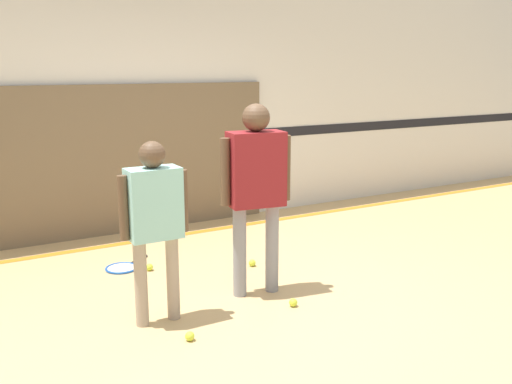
{
  "coord_description": "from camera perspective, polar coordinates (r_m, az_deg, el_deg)",
  "views": [
    {
      "loc": [
        -2.03,
        -3.68,
        1.86
      ],
      "look_at": [
        0.2,
        0.21,
        0.87
      ],
      "focal_mm": 40.0,
      "sensor_mm": 36.0,
      "label": 1
    }
  ],
  "objects": [
    {
      "name": "wall_back",
      "position": [
        6.57,
        -11.93,
        9.94
      ],
      "size": [
        16.0,
        0.07,
        3.2
      ],
      "color": "silver",
      "rests_on": "ground_plane"
    },
    {
      "name": "tennis_ball_by_spare_racket",
      "position": [
        5.42,
        -10.61,
        -7.4
      ],
      "size": [
        0.07,
        0.07,
        0.07
      ],
      "primitive_type": "sphere",
      "color": "#CCE038",
      "rests_on": "ground_plane"
    },
    {
      "name": "tennis_ball_near_instructor",
      "position": [
        4.59,
        3.74,
        -10.98
      ],
      "size": [
        0.07,
        0.07,
        0.07
      ],
      "primitive_type": "sphere",
      "color": "#CCE038",
      "rests_on": "ground_plane"
    },
    {
      "name": "racket_spare_on_floor",
      "position": [
        5.54,
        -13.16,
        -7.35
      ],
      "size": [
        0.54,
        0.44,
        0.03
      ],
      "rotation": [
        0.0,
        0.0,
        0.6
      ],
      "color": "blue",
      "rests_on": "ground_plane"
    },
    {
      "name": "person_student_left",
      "position": [
        4.13,
        -10.13,
        -2.07
      ],
      "size": [
        0.51,
        0.21,
        1.35
      ],
      "rotation": [
        0.0,
        0.0,
        -0.0
      ],
      "color": "tan",
      "rests_on": "ground_plane"
    },
    {
      "name": "floor_stripe",
      "position": [
        6.39,
        -9.96,
        -4.58
      ],
      "size": [
        14.4,
        0.1,
        0.01
      ],
      "color": "orange",
      "rests_on": "ground_plane"
    },
    {
      "name": "ground_plane",
      "position": [
        4.6,
        -0.87,
        -11.36
      ],
      "size": [
        16.0,
        16.0,
        0.0
      ],
      "primitive_type": "plane",
      "color": "tan"
    },
    {
      "name": "person_instructor",
      "position": [
        4.57,
        0.0,
        1.32
      ],
      "size": [
        0.59,
        0.31,
        1.57
      ],
      "rotation": [
        0.0,
        0.0,
        -0.15
      ],
      "color": "gray",
      "rests_on": "ground_plane"
    },
    {
      "name": "wall_panel",
      "position": [
        6.57,
        -11.88,
        3.25
      ],
      "size": [
        3.18,
        0.05,
        1.67
      ],
      "color": "#756047",
      "rests_on": "ground_plane"
    },
    {
      "name": "tennis_ball_stray_left",
      "position": [
        5.44,
        -0.39,
        -7.11
      ],
      "size": [
        0.07,
        0.07,
        0.07
      ],
      "primitive_type": "sphere",
      "color": "#CCE038",
      "rests_on": "ground_plane"
    },
    {
      "name": "tennis_ball_stray_right",
      "position": [
        4.09,
        -6.64,
        -14.14
      ],
      "size": [
        0.07,
        0.07,
        0.07
      ],
      "primitive_type": "sphere",
      "color": "#CCE038",
      "rests_on": "ground_plane"
    }
  ]
}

